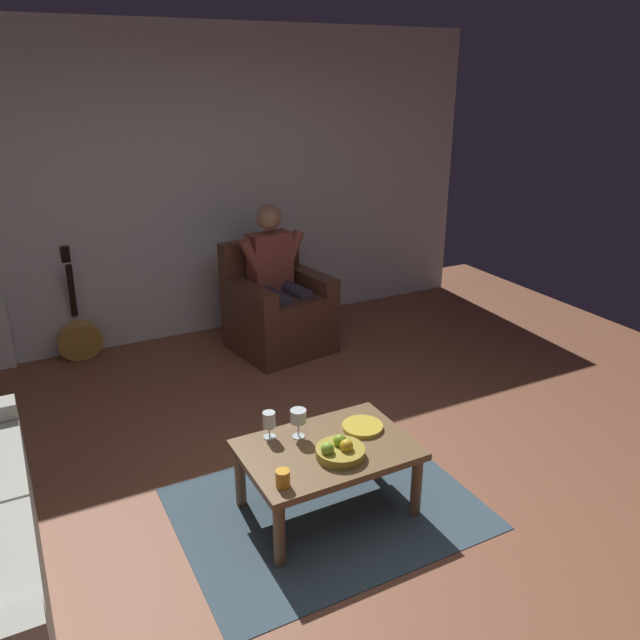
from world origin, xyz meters
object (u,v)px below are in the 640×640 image
object	(u,v)px
wine_glass_near	(298,418)
wine_glass_far	(269,422)
candle_jar	(283,478)
armchair	(278,312)
guitar	(80,336)
decorative_dish	(362,427)
person_seated	(278,274)
fruit_bowl	(340,451)
coffee_table	(327,456)

from	to	relation	value
wine_glass_near	wine_glass_far	world-z (taller)	wine_glass_near
wine_glass_far	candle_jar	world-z (taller)	wine_glass_far
armchair	guitar	world-z (taller)	guitar
decorative_dish	person_seated	bearing A→B (deg)	-100.70
guitar	person_seated	bearing A→B (deg)	161.21
fruit_bowl	armchair	bearing A→B (deg)	-105.67
guitar	candle_jar	size ratio (longest dim) A/B	10.88
armchair	fruit_bowl	world-z (taller)	armchair
person_seated	coffee_table	distance (m)	2.26
armchair	wine_glass_near	size ratio (longest dim) A/B	5.60
armchair	fruit_bowl	size ratio (longest dim) A/B	3.61
person_seated	candle_jar	xyz separation A→B (m)	(1.01, 2.35, -0.24)
wine_glass_near	decorative_dish	xyz separation A→B (m)	(-0.36, 0.09, -0.11)
armchair	wine_glass_near	distance (m)	2.14
guitar	wine_glass_near	distance (m)	2.67
fruit_bowl	decorative_dish	bearing A→B (deg)	-143.48
armchair	person_seated	bearing A→B (deg)	90.00
guitar	wine_glass_far	xyz separation A→B (m)	(-0.69, 2.45, 0.29)
person_seated	candle_jar	bearing A→B (deg)	57.53
guitar	decorative_dish	bearing A→B (deg)	114.58
candle_jar	armchair	bearing A→B (deg)	-113.01
decorative_dish	candle_jar	size ratio (longest dim) A/B	2.60
guitar	wine_glass_far	world-z (taller)	guitar
coffee_table	wine_glass_near	distance (m)	0.26
decorative_dish	candle_jar	world-z (taller)	candle_jar
wine_glass_near	candle_jar	distance (m)	0.45
fruit_bowl	candle_jar	bearing A→B (deg)	14.58
person_seated	guitar	world-z (taller)	person_seated
person_seated	fruit_bowl	bearing A→B (deg)	64.90
person_seated	decorative_dish	world-z (taller)	person_seated
decorative_dish	wine_glass_far	bearing A→B (deg)	-17.26
armchair	person_seated	distance (m)	0.35
person_seated	fruit_bowl	world-z (taller)	person_seated
candle_jar	person_seated	bearing A→B (deg)	-113.19
wine_glass_far	decorative_dish	xyz separation A→B (m)	(-0.50, 0.16, -0.09)
wine_glass_near	fruit_bowl	size ratio (longest dim) A/B	0.64
candle_jar	decorative_dish	bearing A→B (deg)	-155.61
coffee_table	wine_glass_near	bearing A→B (deg)	-59.43
person_seated	wine_glass_near	size ratio (longest dim) A/B	7.51
candle_jar	guitar	bearing A→B (deg)	-78.67
guitar	wine_glass_near	size ratio (longest dim) A/B	5.76
guitar	candle_jar	distance (m)	2.95
guitar	wine_glass_far	distance (m)	2.56
coffee_table	fruit_bowl	bearing A→B (deg)	97.58
armchair	fruit_bowl	xyz separation A→B (m)	(0.64, 2.27, 0.10)
armchair	fruit_bowl	bearing A→B (deg)	65.05
person_seated	decorative_dish	xyz separation A→B (m)	(0.39, 2.07, -0.27)
armchair	coffee_table	bearing A→B (deg)	63.93
decorative_dish	candle_jar	xyz separation A→B (m)	(0.61, 0.28, 0.03)
wine_glass_far	decorative_dish	bearing A→B (deg)	162.74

